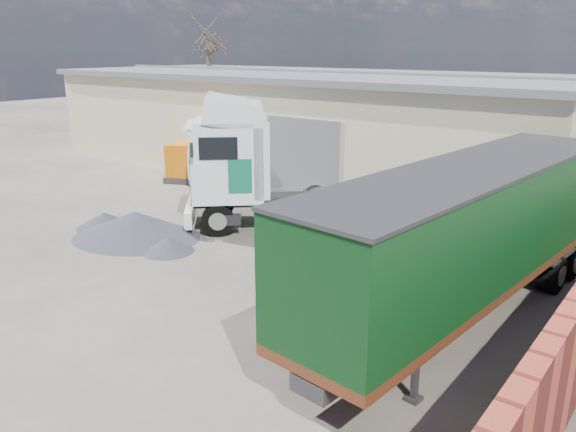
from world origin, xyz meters
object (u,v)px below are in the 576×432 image
Objects in this scene: panel_van at (238,166)px; box_trailer at (472,228)px; bare_tree at (208,29)px; orange_skip at (198,165)px; tractor_unit at (253,172)px.

box_trailer is at bearing -12.20° from panel_van.
orange_skip is (10.00, -10.86, -7.07)m from bare_tree.
bare_tree is 16.37m from orange_skip.
bare_tree is 2.63× the size of orange_skip.
panel_van is at bearing -174.54° from tractor_unit.
tractor_unit is 2.00× the size of orange_skip.
bare_tree is 1.86× the size of panel_van.
tractor_unit reaches higher than panel_van.
box_trailer reaches higher than orange_skip.
tractor_unit is at bearing 169.14° from box_trailer.
tractor_unit is 9.82m from box_trailer.
box_trailer reaches higher than panel_van.
orange_skip is (-2.33, -0.44, -0.17)m from panel_van.
panel_van is at bearing -13.58° from orange_skip.
bare_tree is 0.79× the size of box_trailer.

